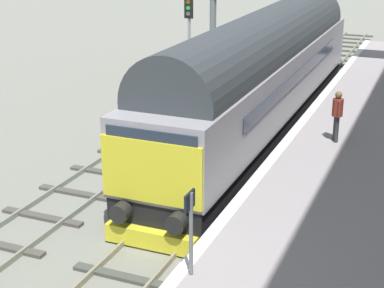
{
  "coord_description": "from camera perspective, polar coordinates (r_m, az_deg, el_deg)",
  "views": [
    {
      "loc": [
        6.1,
        -15.86,
        7.62
      ],
      "look_at": [
        0.2,
        -1.63,
        2.08
      ],
      "focal_mm": 57.7,
      "sensor_mm": 36.0,
      "label": 1
    }
  ],
  "objects": [
    {
      "name": "track_main",
      "position": [
        18.6,
        1.36,
        -4.22
      ],
      "size": [
        2.5,
        60.0,
        0.15
      ],
      "color": "gray",
      "rests_on": "ground"
    },
    {
      "name": "station_platform",
      "position": [
        17.57,
        12.42,
        -4.62
      ],
      "size": [
        4.0,
        44.0,
        1.01
      ],
      "color": "gray",
      "rests_on": "ground"
    },
    {
      "name": "platform_number_sign",
      "position": [
        12.01,
        -0.15,
        -7.07
      ],
      "size": [
        0.1,
        0.44,
        1.77
      ],
      "color": "slate",
      "rests_on": "station_platform"
    },
    {
      "name": "waiting_passenger",
      "position": [
        20.04,
        13.29,
        2.93
      ],
      "size": [
        0.45,
        0.48,
        1.64
      ],
      "rotation": [
        0.0,
        0.0,
        1.97
      ],
      "color": "#2E3032",
      "rests_on": "station_platform"
    },
    {
      "name": "diesel_locomotive",
      "position": [
        22.93,
        6.56,
        6.71
      ],
      "size": [
        2.74,
        19.09,
        4.68
      ],
      "color": "black",
      "rests_on": "ground"
    },
    {
      "name": "ground_plane",
      "position": [
        18.62,
        1.36,
        -4.37
      ],
      "size": [
        140.0,
        140.0,
        0.0
      ],
      "primitive_type": "plane",
      "color": "slate",
      "rests_on": "ground"
    },
    {
      "name": "signal_post_near",
      "position": [
        31.01,
        -0.28,
        10.65
      ],
      "size": [
        0.44,
        0.22,
        4.18
      ],
      "color": "gray",
      "rests_on": "ground"
    },
    {
      "name": "track_adjacent_west",
      "position": [
        20.02,
        -8.0,
        -2.62
      ],
      "size": [
        2.5,
        60.0,
        0.15
      ],
      "color": "gray",
      "rests_on": "ground"
    }
  ]
}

